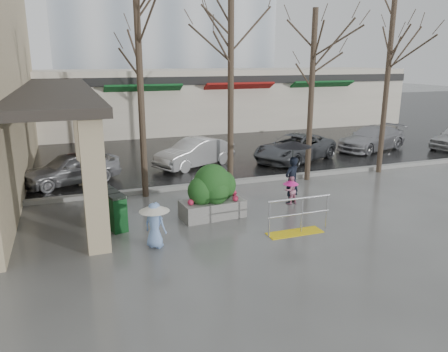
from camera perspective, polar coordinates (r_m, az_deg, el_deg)
ground at (r=12.89m, az=1.52°, el=-6.29°), size 120.00×120.00×0.00m
street_asphalt at (r=33.78m, az=-12.33°, el=6.75°), size 120.00×36.00×0.01m
curb at (r=16.45m, az=-3.57°, el=-1.26°), size 120.00×0.30×0.15m
canopy_slab at (r=19.20m, az=-21.47°, el=10.87°), size 2.80×18.00×0.25m
pillar_front at (r=11.07m, az=-16.56°, el=-0.98°), size 0.55×0.55×3.50m
pillar_back at (r=17.42m, az=-18.02°, el=4.61°), size 0.55×0.55×3.50m
storefront_row at (r=29.95m, az=-7.60°, el=9.81°), size 34.00×6.74×4.00m
handrail at (r=12.30m, az=9.54°, el=-5.70°), size 1.90×0.50×1.03m
tree_west at (r=14.96m, az=-11.11°, el=16.30°), size 3.20×3.20×6.80m
tree_midwest at (r=15.80m, az=0.91°, el=17.03°), size 3.20×3.20×7.00m
tree_mideast at (r=17.25m, az=11.59°, el=15.33°), size 3.20×3.20×6.50m
tree_east at (r=19.30m, az=20.96°, el=16.17°), size 3.20×3.20×7.20m
woman at (r=14.52m, az=8.92°, el=1.51°), size 1.23×1.23×2.16m
child_pink at (r=14.64m, az=8.70°, el=-1.56°), size 0.53×0.52×0.95m
child_blue at (r=11.25m, az=-9.04°, el=-5.71°), size 0.78×0.78×1.20m
planter at (r=13.22m, az=-1.53°, el=-2.09°), size 1.97×1.15×1.66m
news_boxes at (r=13.18m, az=-14.82°, el=-3.88°), size 0.89×1.93×1.05m
car_a at (r=17.81m, az=-19.32°, el=1.02°), size 3.99×2.71×1.26m
car_b at (r=19.56m, az=-3.86°, el=3.05°), size 4.03×2.85×1.26m
car_c at (r=20.88m, az=9.22°, el=3.66°), size 4.99×3.88×1.26m
car_d at (r=24.42m, az=18.74°, el=4.69°), size 4.67×3.02×1.26m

